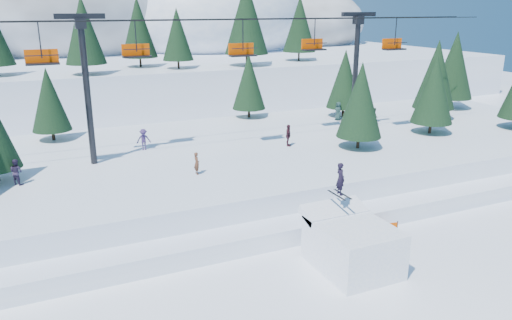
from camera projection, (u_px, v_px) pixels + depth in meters
name	position (u px, v px, depth m)	size (l,w,h in m)	color
ground	(340.00, 291.00, 24.14)	(160.00, 160.00, 0.00)	white
mid_shelf	(214.00, 164.00, 39.45)	(70.00, 22.00, 2.50)	white
berm	(268.00, 219.00, 30.95)	(70.00, 6.00, 1.10)	white
mountain_ridge	(72.00, 29.00, 83.22)	(119.00, 60.00, 26.46)	white
jump_kicker	(351.00, 244.00, 26.04)	(3.62, 4.94, 5.34)	white
chairlift	(224.00, 60.00, 37.53)	(46.00, 3.21, 10.28)	black
conifer_stand	(227.00, 93.00, 38.81)	(63.41, 18.17, 8.85)	black
distant_skiers	(239.00, 134.00, 40.37)	(31.46, 10.90, 1.81)	#1C3330
banner_near	(376.00, 229.00, 29.63)	(2.82, 0.55, 0.90)	black
banner_far	(392.00, 206.00, 33.00)	(2.61, 1.21, 0.90)	black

